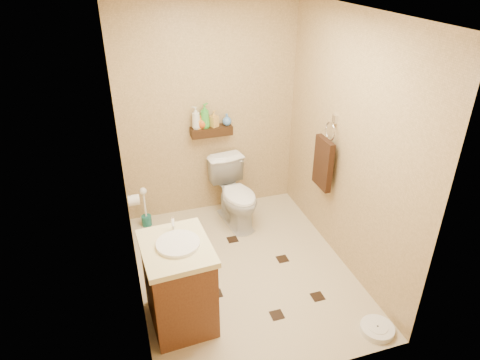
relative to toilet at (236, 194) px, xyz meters
name	(u,v)px	position (x,y,z in m)	size (l,w,h in m)	color
ground	(244,269)	(-0.18, -0.83, -0.37)	(2.50, 2.50, 0.00)	#BEAF8B
wall_back	(209,113)	(-0.18, 0.42, 0.83)	(2.00, 0.04, 2.40)	tan
wall_front	(307,247)	(-0.18, -2.08, 0.83)	(2.00, 0.04, 2.40)	tan
wall_left	(125,177)	(-1.18, -0.83, 0.83)	(0.04, 2.50, 2.40)	tan
wall_right	(348,146)	(0.82, -0.83, 0.83)	(0.04, 2.50, 2.40)	tan
ceiling	(245,12)	(-0.18, -0.83, 2.03)	(2.00, 2.50, 0.02)	white
wall_shelf	(211,131)	(-0.18, 0.34, 0.65)	(0.46, 0.14, 0.10)	#341F0E
floor_accents	(249,272)	(-0.14, -0.89, -0.37)	(1.13, 1.32, 0.01)	black
toilet	(236,194)	(0.00, 0.00, 0.00)	(0.41, 0.73, 0.74)	white
vanity	(179,283)	(-0.88, -1.28, 0.03)	(0.56, 0.67, 0.91)	brown
bathroom_scale	(377,329)	(0.64, -1.90, -0.34)	(0.33, 0.33, 0.06)	white
toilet_brush	(146,212)	(-1.00, 0.24, -0.20)	(0.11, 0.11, 0.49)	#186158
towel_ring	(324,161)	(0.73, -0.58, 0.58)	(0.12, 0.30, 0.76)	silver
toilet_paper	(134,200)	(-1.12, -0.18, 0.23)	(0.12, 0.11, 0.12)	white
bottle_a	(196,118)	(-0.34, 0.34, 0.82)	(0.10, 0.10, 0.25)	silver
bottle_b	(200,122)	(-0.31, 0.34, 0.78)	(0.07, 0.07, 0.15)	#F29F33
bottle_c	(202,121)	(-0.28, 0.34, 0.77)	(0.12, 0.12, 0.15)	#BE5016
bottle_d	(205,116)	(-0.25, 0.34, 0.84)	(0.10, 0.10, 0.27)	green
bottle_e	(214,119)	(-0.15, 0.34, 0.79)	(0.08, 0.08, 0.18)	#C49141
bottle_f	(227,119)	(0.00, 0.34, 0.77)	(0.10, 0.10, 0.13)	#4B7BBD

